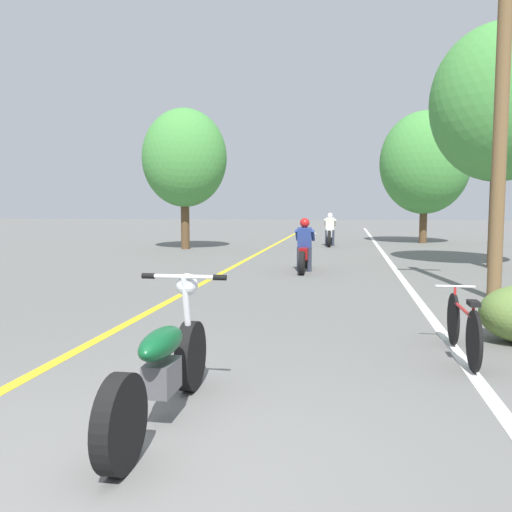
% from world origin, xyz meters
% --- Properties ---
extents(ground_plane, '(120.00, 120.00, 0.00)m').
position_xyz_m(ground_plane, '(0.00, 0.00, 0.00)').
color(ground_plane, '#60605E').
extents(lane_stripe_center, '(0.14, 48.00, 0.01)m').
position_xyz_m(lane_stripe_center, '(-1.70, 12.85, 0.00)').
color(lane_stripe_center, yellow).
rests_on(lane_stripe_center, ground).
extents(lane_stripe_edge, '(0.14, 48.00, 0.01)m').
position_xyz_m(lane_stripe_edge, '(2.53, 12.85, 0.00)').
color(lane_stripe_edge, white).
rests_on(lane_stripe_edge, ground).
extents(utility_pole, '(1.10, 0.24, 6.11)m').
position_xyz_m(utility_pole, '(3.86, 7.08, 3.14)').
color(utility_pole, brown).
rests_on(utility_pole, ground).
extents(roadside_tree_right_near, '(3.50, 3.15, 6.27)m').
position_xyz_m(roadside_tree_right_near, '(5.10, 12.07, 4.24)').
color(roadside_tree_right_near, '#513A23').
rests_on(roadside_tree_right_near, ground).
extents(roadside_tree_right_far, '(3.84, 3.45, 5.69)m').
position_xyz_m(roadside_tree_right_far, '(4.56, 21.54, 3.47)').
color(roadside_tree_right_far, '#513A23').
rests_on(roadside_tree_right_far, ground).
extents(roadside_tree_left, '(3.17, 2.86, 5.23)m').
position_xyz_m(roadside_tree_left, '(-4.74, 16.77, 3.39)').
color(roadside_tree_left, '#513A23').
rests_on(roadside_tree_left, ground).
extents(motorcycle_foreground, '(0.73, 2.13, 1.06)m').
position_xyz_m(motorcycle_foreground, '(-0.06, 0.90, 0.43)').
color(motorcycle_foreground, black).
rests_on(motorcycle_foreground, ground).
extents(motorcycle_rider_lead, '(0.50, 2.07, 1.33)m').
position_xyz_m(motorcycle_rider_lead, '(0.25, 10.53, 0.51)').
color(motorcycle_rider_lead, black).
rests_on(motorcycle_rider_lead, ground).
extents(motorcycle_rider_far, '(0.50, 2.16, 1.34)m').
position_xyz_m(motorcycle_rider_far, '(0.60, 19.30, 0.51)').
color(motorcycle_rider_far, black).
rests_on(motorcycle_rider_far, ground).
extents(bicycle_parked, '(0.44, 1.68, 0.71)m').
position_xyz_m(bicycle_parked, '(2.55, 3.11, 0.33)').
color(bicycle_parked, black).
rests_on(bicycle_parked, ground).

